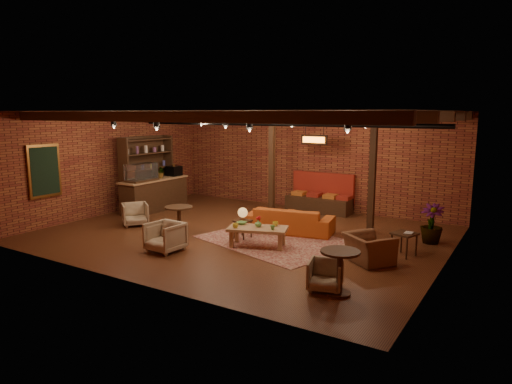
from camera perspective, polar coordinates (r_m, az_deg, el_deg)
The scene contains 29 objects.
floor at distance 12.10m, azimuth -1.74°, elevation -5.27°, with size 10.00×10.00×0.00m, color #36190D.
ceiling at distance 11.68m, azimuth -1.82°, elevation 10.06°, with size 10.00×8.00×0.02m, color black.
wall_back at distance 15.26m, azimuth 6.59°, elevation 3.93°, with size 10.00×0.02×3.20m, color maroon.
wall_front at distance 8.78m, azimuth -16.39°, elevation -0.75°, with size 10.00×0.02×3.20m, color maroon.
wall_left at distance 15.12m, azimuth -17.79°, elevation 3.47°, with size 0.02×8.00×3.20m, color maroon.
wall_right at distance 9.96m, azimuth 22.94°, elevation 0.08°, with size 0.02×8.00×3.20m, color maroon.
ceiling_beams at distance 11.68m, azimuth -1.82°, elevation 9.47°, with size 9.80×6.40×0.22m, color #322010, non-canonical shape.
ceiling_pipe at distance 13.05m, azimuth 2.13°, elevation 8.50°, with size 0.12×0.12×9.60m, color black.
post_left at distance 14.30m, azimuth 2.00°, elevation 3.59°, with size 0.16×0.16×3.20m, color #322010.
post_right at distance 12.39m, azimuth 14.35°, elevation 2.33°, with size 0.16×0.16×3.20m, color #322010.
service_counter at distance 15.24m, azimuth -12.58°, elevation 0.72°, with size 0.80×2.50×1.60m, color #322010, non-canonical shape.
plant_counter at distance 15.26m, azimuth -11.85°, elevation 2.35°, with size 0.35×0.39×0.30m, color #337F33.
shelving_hutch at distance 15.54m, azimuth -13.43°, elevation 2.35°, with size 0.52×2.00×2.40m, color #322010, non-canonical shape.
chalkboard_menu at distance 13.70m, azimuth -24.92°, elevation 2.41°, with size 0.08×0.96×1.46m, color black.
banquette at distance 14.76m, azimuth 7.86°, elevation -0.61°, with size 2.10×0.70×1.00m, color maroon, non-canonical shape.
service_sign at distance 14.13m, azimuth 7.29°, elevation 6.50°, with size 0.86×0.06×0.30m, color orange.
ceiling_spotlights at distance 11.69m, azimuth -1.81°, elevation 8.40°, with size 6.40×4.40×0.28m, color black, non-canonical shape.
rug at distance 11.49m, azimuth 2.55°, elevation -6.07°, with size 3.49×2.67×0.01m, color maroon.
sofa at distance 12.22m, azimuth 4.23°, elevation -3.52°, with size 2.31×0.90×0.67m, color #AD4718.
coffee_table at distance 10.87m, azimuth 0.15°, elevation -4.70°, with size 1.54×1.12×0.73m.
side_table_lamp at distance 11.57m, azimuth -1.68°, elevation -2.88°, with size 0.42×0.42×0.80m.
round_table_left at distance 12.06m, azimuth -9.60°, elevation -2.94°, with size 0.73×0.73×0.76m.
armchair_a at distance 13.39m, azimuth -14.88°, elevation -2.57°, with size 0.69×0.64×0.71m, color beige.
armchair_b at distance 10.73m, azimuth -11.29°, elevation -5.35°, with size 0.73×0.69×0.75m, color beige.
armchair_right at distance 10.04m, azimuth 13.94°, elevation -6.31°, with size 0.94×0.61×0.82m, color brown.
side_table_book at distance 10.70m, azimuth 18.07°, elevation -5.07°, with size 0.60×0.60×0.55m.
round_table_right at distance 8.17m, azimuth 10.44°, elevation -9.01°, with size 0.69×0.69×0.81m.
armchair_far at distance 8.41m, azimuth 8.66°, elevation -10.07°, with size 0.59×0.55×0.61m, color beige.
plant_tall at distance 11.79m, azimuth 21.38°, elevation 0.90°, with size 1.64×1.64×2.92m, color #4C7F4C.
Camera 1 is at (6.47, -9.73, 3.15)m, focal length 32.00 mm.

